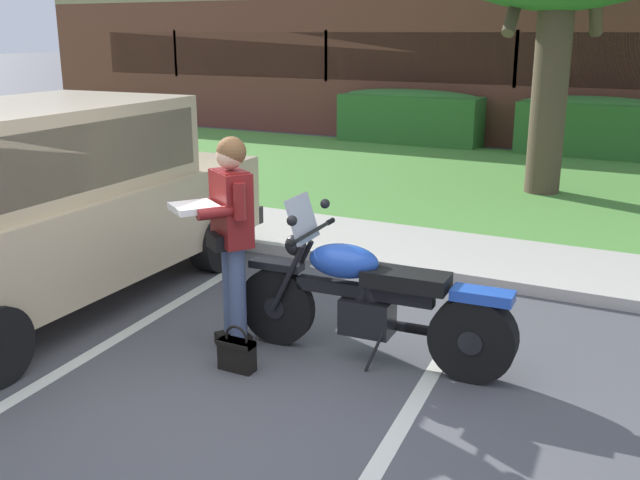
% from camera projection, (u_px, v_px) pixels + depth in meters
% --- Properties ---
extents(ground_plane, '(140.00, 140.00, 0.00)m').
position_uv_depth(ground_plane, '(232.00, 399.00, 5.10)').
color(ground_plane, '#4C4C51').
extents(curb_strip, '(60.00, 0.20, 0.12)m').
position_uv_depth(curb_strip, '(400.00, 267.00, 7.77)').
color(curb_strip, '#B7B2A8').
rests_on(curb_strip, ground).
extents(concrete_walk, '(60.00, 1.50, 0.08)m').
position_uv_depth(concrete_walk, '(428.00, 249.00, 8.50)').
color(concrete_walk, '#B7B2A8').
rests_on(concrete_walk, ground).
extents(grass_lawn, '(60.00, 6.92, 0.06)m').
position_uv_depth(grass_lawn, '(514.00, 185.00, 12.08)').
color(grass_lawn, '#518E3D').
rests_on(grass_lawn, ground).
extents(stall_stripe_0, '(0.52, 4.39, 0.01)m').
position_uv_depth(stall_stripe_0, '(100.00, 348.00, 5.91)').
color(stall_stripe_0, silver).
rests_on(stall_stripe_0, ground).
extents(stall_stripe_1, '(0.52, 4.39, 0.01)m').
position_uv_depth(stall_stripe_1, '(401.00, 426.00, 4.74)').
color(stall_stripe_1, silver).
rests_on(stall_stripe_1, ground).
extents(motorcycle, '(2.24, 0.82, 1.26)m').
position_uv_depth(motorcycle, '(380.00, 302.00, 5.55)').
color(motorcycle, black).
rests_on(motorcycle, ground).
extents(rider_person, '(0.61, 0.67, 1.70)m').
position_uv_depth(rider_person, '(229.00, 226.00, 5.69)').
color(rider_person, black).
rests_on(rider_person, ground).
extents(handbag, '(0.28, 0.13, 0.36)m').
position_uv_depth(handbag, '(237.00, 352.00, 5.50)').
color(handbag, black).
rests_on(handbag, ground).
extents(parked_suv_adjacent, '(2.20, 4.93, 1.86)m').
position_uv_depth(parked_suv_adjacent, '(37.00, 204.00, 6.65)').
color(parked_suv_adjacent, tan).
rests_on(parked_suv_adjacent, ground).
extents(hedge_left, '(3.19, 0.90, 1.24)m').
position_uv_depth(hedge_left, '(410.00, 116.00, 16.31)').
color(hedge_left, '#336B2D').
rests_on(hedge_left, ground).
extents(hedge_center_left, '(2.88, 0.90, 1.24)m').
position_uv_depth(hedge_center_left, '(592.00, 126.00, 14.58)').
color(hedge_center_left, '#336B2D').
rests_on(hedge_center_left, ground).
extents(brick_building, '(26.95, 9.46, 3.66)m').
position_uv_depth(brick_building, '(557.00, 56.00, 19.50)').
color(brick_building, brown).
rests_on(brick_building, ground).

